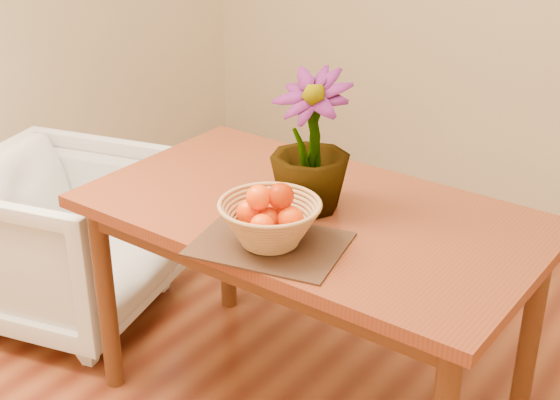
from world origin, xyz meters
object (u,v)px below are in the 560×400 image
Objects in this scene: wicker_basket at (270,224)px; potted_plant at (310,142)px; table at (311,234)px; armchair at (63,232)px.

potted_plant is at bearing 99.86° from wicker_basket.
potted_plant reaches higher than table.
armchair is (-1.10, -0.10, -0.60)m from potted_plant.
table is 0.30m from wicker_basket.
potted_plant reaches higher than armchair.
potted_plant is (-0.05, 0.26, 0.15)m from wicker_basket.
wicker_basket is 0.39× the size of armchair.
armchair is at bearing 171.91° from wicker_basket.
potted_plant is 0.59× the size of armchair.
potted_plant is (-0.01, -0.00, 0.30)m from table.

